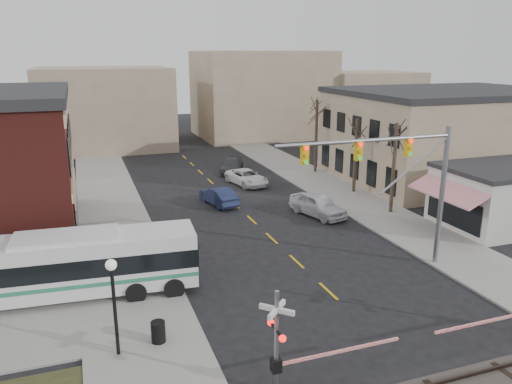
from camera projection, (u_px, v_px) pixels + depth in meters
ground at (348, 310)px, 23.73m from camera, size 160.00×160.00×0.00m
sidewalk_west at (111, 209)px, 38.78m from camera, size 5.00×60.00×0.12m
sidewalk_east at (329, 188)px, 44.92m from camera, size 5.00×60.00×0.12m
tan_building at (447, 134)px, 47.82m from camera, size 20.30×15.30×8.50m
awning_shop at (501, 196)px, 34.65m from camera, size 9.74×6.20×4.30m
tree_east_a at (394, 168)px, 37.06m from camera, size 0.28×0.28×6.75m
tree_east_b at (355, 156)px, 42.66m from camera, size 0.28×0.28×6.30m
tree_east_c at (316, 136)px, 49.85m from camera, size 0.28×0.28×7.20m
transit_bus at (69, 265)px, 24.37m from camera, size 12.52×3.65×3.18m
traffic_signal_mast at (402, 171)px, 26.47m from camera, size 10.21×0.30×8.00m
rr_crossing_west at (287, 341)px, 17.60m from camera, size 5.60×1.36×4.00m
street_lamp at (113, 287)px, 19.26m from camera, size 0.44×0.44×4.09m
trash_bin at (158, 332)px, 20.79m from camera, size 0.60×0.60×0.91m
car_a at (318, 205)px, 37.19m from camera, size 3.31×5.33×1.69m
car_b at (219, 196)px, 39.92m from camera, size 2.35×4.58×1.44m
car_c at (247, 177)px, 45.98m from camera, size 3.28×5.36×1.39m
car_d at (232, 165)px, 50.73m from camera, size 3.88×5.30×1.43m
pedestrian_near at (132, 281)px, 24.63m from camera, size 0.42×0.61×1.60m
pedestrian_far at (129, 263)px, 26.49m from camera, size 1.13×1.12×1.84m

